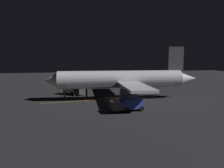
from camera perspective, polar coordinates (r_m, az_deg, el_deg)
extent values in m
cube|color=#28282B|center=(51.70, 2.17, -3.90)|extent=(180.00, 180.00, 0.20)
cube|color=gold|center=(51.07, -2.25, -3.92)|extent=(3.45, 27.20, 0.01)
cylinder|color=white|center=(51.03, 2.20, 1.19)|extent=(6.04, 28.33, 3.97)
cube|color=#4C4C56|center=(51.15, 2.19, -0.03)|extent=(5.53, 24.11, 0.71)
cone|color=white|center=(50.64, -15.05, 0.91)|extent=(4.12, 3.46, 3.89)
cone|color=white|center=(56.01, 18.37, 1.36)|extent=(3.92, 5.02, 3.57)
cube|color=#4C4C56|center=(54.59, 15.92, 6.25)|extent=(0.63, 3.62, 5.42)
cube|color=white|center=(43.15, 6.01, -0.72)|extent=(13.32, 5.75, 0.50)
cylinder|color=slate|center=(43.71, 4.25, -2.45)|extent=(2.33, 3.35, 2.10)
cube|color=white|center=(59.65, 2.10, 1.46)|extent=(13.32, 5.75, 0.50)
cylinder|color=slate|center=(58.97, 1.05, 0.03)|extent=(2.33, 3.35, 2.10)
cylinder|color=black|center=(50.70, -6.46, -2.60)|extent=(0.39, 0.39, 2.53)
cylinder|color=black|center=(49.65, 5.40, -2.79)|extent=(0.39, 0.39, 2.53)
cylinder|color=black|center=(54.23, 4.24, -1.94)|extent=(0.39, 0.39, 2.53)
cube|color=silver|center=(58.30, -10.36, -1.26)|extent=(4.14, 4.11, 1.93)
cube|color=#38383D|center=(56.47, -8.33, -1.70)|extent=(2.68, 2.68, 1.50)
cylinder|color=black|center=(57.56, -9.40, -2.31)|extent=(2.26, 2.28, 0.90)
cylinder|color=black|center=(59.35, -11.25, -2.07)|extent=(2.26, 2.28, 0.90)
cube|color=navy|center=(40.48, 5.02, -4.96)|extent=(2.88, 4.55, 1.74)
cube|color=#38383D|center=(39.19, 1.12, -5.51)|extent=(2.31, 2.15, 1.50)
cylinder|color=black|center=(40.00, 3.13, -6.36)|extent=(2.44, 1.33, 0.90)
cylinder|color=black|center=(41.37, 6.82, -5.95)|extent=(2.44, 1.33, 0.90)
cylinder|color=black|center=(52.63, -12.01, -3.28)|extent=(0.32, 0.32, 0.85)
cylinder|color=yellow|center=(52.50, -12.03, -2.47)|extent=(0.40, 0.40, 0.65)
sphere|color=tan|center=(52.43, -12.04, -1.99)|extent=(0.24, 0.24, 0.24)
cone|color=#EA590F|center=(55.57, -9.49, -2.84)|extent=(0.36, 0.36, 0.55)
cube|color=black|center=(55.61, -9.48, -3.10)|extent=(0.50, 0.50, 0.03)
cone|color=#EA590F|center=(56.57, -7.16, -2.62)|extent=(0.36, 0.36, 0.55)
cube|color=black|center=(56.61, -7.15, -2.88)|extent=(0.50, 0.50, 0.03)
cone|color=#EA590F|center=(56.86, -2.45, -2.52)|extent=(0.36, 0.36, 0.55)
cube|color=black|center=(56.91, -2.45, -2.78)|extent=(0.50, 0.50, 0.03)
cone|color=#EA590F|center=(48.92, -6.72, -4.13)|extent=(0.36, 0.36, 0.55)
cube|color=black|center=(48.97, -6.72, -4.43)|extent=(0.50, 0.50, 0.03)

